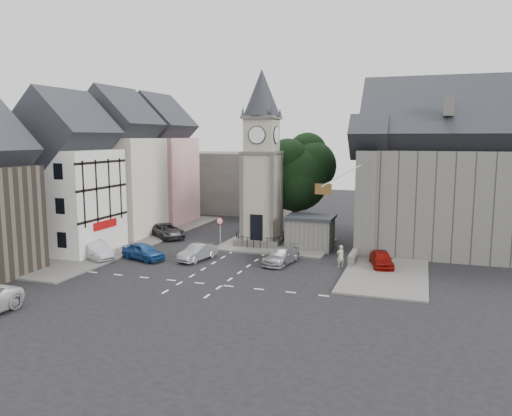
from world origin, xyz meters
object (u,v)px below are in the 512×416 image
(car_west_blue, at_px, (143,251))
(car_east_red, at_px, (381,259))
(stone_shelter, at_px, (310,232))
(pedestrian, at_px, (340,256))
(clock_tower, at_px, (262,159))

(car_west_blue, height_order, car_east_red, car_west_blue)
(stone_shelter, height_order, pedestrian, stone_shelter)
(stone_shelter, distance_m, pedestrian, 6.63)
(car_east_red, bearing_deg, clock_tower, 143.63)
(clock_tower, xyz_separation_m, pedestrian, (8.44, -5.99, -7.24))
(stone_shelter, distance_m, car_west_blue, 14.87)
(clock_tower, height_order, car_west_blue, clock_tower)
(stone_shelter, distance_m, car_east_red, 8.12)
(stone_shelter, height_order, car_west_blue, stone_shelter)
(pedestrian, bearing_deg, stone_shelter, -95.90)
(clock_tower, xyz_separation_m, car_east_red, (11.50, -4.99, -7.45))
(car_east_red, bearing_deg, car_west_blue, 178.42)
(car_west_blue, relative_size, car_east_red, 1.05)
(car_west_blue, distance_m, car_east_red, 19.38)
(car_west_blue, height_order, pedestrian, pedestrian)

